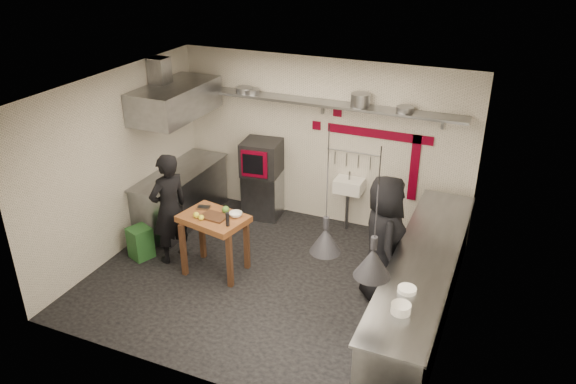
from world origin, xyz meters
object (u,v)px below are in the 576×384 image
at_px(combi_oven, 262,157).
at_px(prep_table, 215,244).
at_px(chef_left, 169,209).
at_px(green_bin, 141,243).
at_px(chef_right, 384,239).
at_px(oven_stand, 263,194).

relative_size(combi_oven, prep_table, 0.68).
bearing_deg(chef_left, green_bin, -50.88).
bearing_deg(green_bin, chef_right, 7.65).
bearing_deg(oven_stand, combi_oven, 155.07).
bearing_deg(oven_stand, green_bin, -126.11).
bearing_deg(prep_table, chef_left, -171.68).
relative_size(prep_table, chef_right, 0.51).
height_order(combi_oven, chef_left, chef_left).
bearing_deg(combi_oven, prep_table, -92.42).
bearing_deg(chef_right, combi_oven, 34.76).
height_order(green_bin, chef_right, chef_right).
relative_size(combi_oven, chef_right, 0.35).
xyz_separation_m(green_bin, prep_table, (1.26, 0.11, 0.21)).
xyz_separation_m(oven_stand, combi_oven, (-0.01, 0.00, 0.69)).
xyz_separation_m(combi_oven, chef_right, (2.52, -1.52, -0.20)).
bearing_deg(green_bin, chef_left, 17.68).
bearing_deg(chef_right, chef_left, 71.90).
xyz_separation_m(prep_table, chef_left, (-0.78, 0.04, 0.40)).
bearing_deg(combi_oven, oven_stand, -24.93).
bearing_deg(oven_stand, chef_right, -37.86).
relative_size(oven_stand, chef_right, 0.45).
distance_m(prep_table, chef_right, 2.44).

